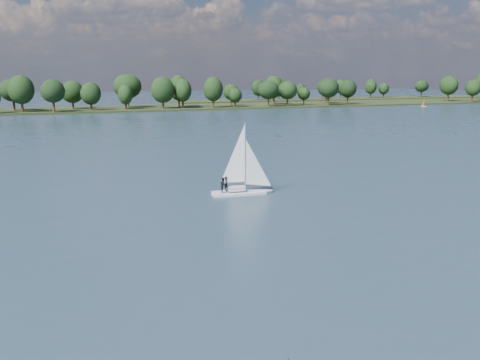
% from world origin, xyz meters
% --- Properties ---
extents(ground, '(700.00, 700.00, 0.00)m').
position_xyz_m(ground, '(0.00, 100.00, 0.00)').
color(ground, '#233342').
rests_on(ground, ground).
extents(far_shore, '(660.00, 40.00, 1.50)m').
position_xyz_m(far_shore, '(0.00, 212.00, 0.00)').
color(far_shore, black).
rests_on(far_shore, ground).
extents(far_shore_back, '(220.00, 30.00, 1.40)m').
position_xyz_m(far_shore_back, '(160.00, 260.00, 0.00)').
color(far_shore_back, black).
rests_on(far_shore_back, ground).
extents(sailboat, '(7.65, 2.71, 9.87)m').
position_xyz_m(sailboat, '(1.18, 35.22, 2.75)').
color(sailboat, silver).
rests_on(sailboat, ground).
extents(dinghy_orange, '(2.55, 1.19, 3.96)m').
position_xyz_m(dinghy_orange, '(152.56, 180.20, 0.94)').
color(dinghy_orange, white).
rests_on(dinghy_orange, ground).
extents(treeline, '(562.42, 73.71, 18.17)m').
position_xyz_m(treeline, '(-2.62, 208.04, 8.11)').
color(treeline, black).
rests_on(treeline, ground).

